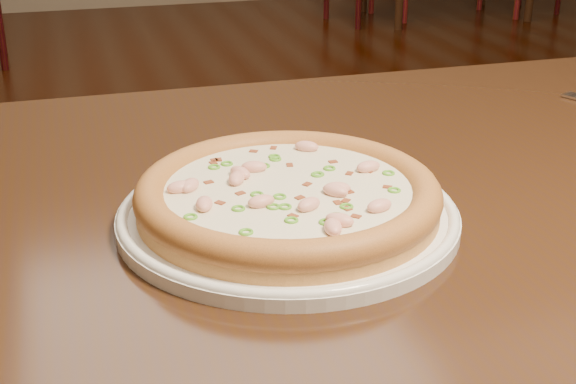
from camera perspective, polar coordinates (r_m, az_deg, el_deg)
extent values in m
cube|color=black|center=(0.81, 7.19, -0.92)|extent=(1.20, 0.80, 0.04)
cylinder|color=white|center=(0.72, 0.00, -1.75)|extent=(0.31, 0.31, 0.01)
torus|color=white|center=(0.72, 0.00, -1.32)|extent=(0.30, 0.30, 0.01)
cylinder|color=tan|center=(0.71, 0.00, -0.66)|extent=(0.27, 0.27, 0.02)
torus|color=#C4742F|center=(0.71, 0.00, 0.00)|extent=(0.27, 0.27, 0.03)
cylinder|color=#E5ECC9|center=(0.71, 0.00, 0.19)|extent=(0.22, 0.22, 0.00)
ellipsoid|color=#F2B29E|center=(0.73, -3.43, 1.38)|extent=(0.02, 0.03, 0.01)
ellipsoid|color=#F2B29E|center=(0.69, 3.38, 0.10)|extent=(0.03, 0.03, 0.01)
ellipsoid|color=#F2B29E|center=(0.71, -6.99, 0.48)|extent=(0.03, 0.03, 0.01)
ellipsoid|color=#F2B29E|center=(0.70, 3.50, 0.27)|extent=(0.03, 0.02, 0.01)
ellipsoid|color=#F2B29E|center=(0.74, 5.72, 1.79)|extent=(0.03, 0.02, 0.01)
ellipsoid|color=#F2B29E|center=(0.67, 6.51, -0.98)|extent=(0.03, 0.02, 0.01)
ellipsoid|color=#F2B29E|center=(0.66, 1.48, -0.89)|extent=(0.03, 0.02, 0.01)
ellipsoid|color=#F2B29E|center=(0.63, 3.21, -2.52)|extent=(0.02, 0.03, 0.01)
ellipsoid|color=#F2B29E|center=(0.74, -2.44, 1.80)|extent=(0.03, 0.02, 0.01)
ellipsoid|color=#F2B29E|center=(0.64, 3.69, -2.00)|extent=(0.03, 0.03, 0.01)
ellipsoid|color=#F2B29E|center=(0.67, -5.98, -0.85)|extent=(0.02, 0.03, 0.01)
ellipsoid|color=#F2B29E|center=(0.79, 1.33, 3.26)|extent=(0.03, 0.02, 0.01)
ellipsoid|color=#F2B29E|center=(0.72, -3.68, 0.97)|extent=(0.02, 0.03, 0.01)
ellipsoid|color=#F2B29E|center=(0.67, -1.92, -0.68)|extent=(0.03, 0.02, 0.01)
ellipsoid|color=#F2B29E|center=(0.70, -7.69, 0.35)|extent=(0.03, 0.02, 0.01)
cube|color=maroon|center=(0.68, 4.12, -0.69)|extent=(0.01, 0.01, 0.00)
cube|color=maroon|center=(0.69, -3.41, -0.15)|extent=(0.01, 0.01, 0.00)
cube|color=maroon|center=(0.74, 5.76, 1.42)|extent=(0.01, 0.01, 0.00)
cube|color=maroon|center=(0.75, 0.12, 1.87)|extent=(0.01, 0.01, 0.00)
cube|color=maroon|center=(0.72, -5.66, 0.64)|extent=(0.01, 0.01, 0.00)
cube|color=maroon|center=(0.74, 4.38, 1.26)|extent=(0.01, 0.01, 0.00)
cube|color=maroon|center=(0.65, 4.86, -1.81)|extent=(0.01, 0.01, 0.00)
cube|color=maroon|center=(0.79, -2.47, 2.86)|extent=(0.01, 0.01, 0.00)
cube|color=maroon|center=(0.76, 3.22, 2.10)|extent=(0.01, 0.01, 0.00)
cube|color=maroon|center=(0.70, 4.38, -0.03)|extent=(0.01, 0.01, 0.00)
cube|color=maroon|center=(0.68, 0.84, -0.47)|extent=(0.01, 0.01, 0.00)
cube|color=maroon|center=(0.68, 3.55, -0.82)|extent=(0.01, 0.01, 0.00)
cube|color=maroon|center=(0.68, -4.85, -0.84)|extent=(0.01, 0.01, 0.00)
cube|color=maroon|center=(0.80, -1.05, 3.10)|extent=(0.01, 0.01, 0.00)
cube|color=maroon|center=(0.77, -5.25, 2.20)|extent=(0.01, 0.01, 0.00)
cube|color=maroon|center=(0.77, -4.96, 2.24)|extent=(0.01, 0.01, 0.00)
cube|color=maroon|center=(0.67, 4.21, -1.26)|extent=(0.01, 0.01, 0.00)
cube|color=maroon|center=(0.76, -5.34, 2.01)|extent=(0.01, 0.01, 0.00)
cube|color=maroon|center=(0.65, 0.36, -1.78)|extent=(0.01, 0.01, 0.00)
cube|color=maroon|center=(0.71, 7.08, 0.29)|extent=(0.01, 0.01, 0.00)
cube|color=maroon|center=(0.71, 1.37, 0.49)|extent=(0.01, 0.01, 0.00)
torus|color=#54A725|center=(0.77, -0.98, 2.52)|extent=(0.01, 0.01, 0.00)
torus|color=#54A725|center=(0.73, 2.08, 1.23)|extent=(0.01, 0.01, 0.00)
torus|color=#54A725|center=(0.70, 7.56, 0.12)|extent=(0.02, 0.02, 0.00)
torus|color=#54A725|center=(0.75, -1.73, 1.86)|extent=(0.02, 0.02, 0.00)
torus|color=#54A725|center=(0.74, 7.16, 1.33)|extent=(0.02, 0.02, 0.00)
torus|color=#54A725|center=(0.69, -0.60, -0.34)|extent=(0.02, 0.02, 0.00)
torus|color=#54A725|center=(0.77, -0.91, 2.35)|extent=(0.02, 0.02, 0.00)
torus|color=#54A725|center=(0.69, -2.23, -0.18)|extent=(0.02, 0.02, 0.00)
torus|color=#54A725|center=(0.75, 2.96, 1.68)|extent=(0.02, 0.02, 0.00)
torus|color=#54A725|center=(0.76, -4.37, 2.01)|extent=(0.02, 0.02, 0.00)
torus|color=#54A725|center=(0.67, -1.05, -1.06)|extent=(0.02, 0.02, 0.00)
torus|color=#54A725|center=(0.64, 2.71, -2.16)|extent=(0.02, 0.02, 0.00)
torus|color=#54A725|center=(0.63, -3.00, -2.87)|extent=(0.01, 0.01, 0.00)
torus|color=#54A725|center=(0.67, -0.22, -1.07)|extent=(0.02, 0.02, 0.00)
torus|color=#54A725|center=(0.73, 2.16, 1.26)|extent=(0.01, 0.01, 0.00)
torus|color=#54A725|center=(0.67, 4.18, -1.04)|extent=(0.02, 0.02, 0.00)
torus|color=#54A725|center=(0.66, -3.55, -1.19)|extent=(0.01, 0.01, 0.00)
torus|color=#54A725|center=(0.75, -5.28, 1.77)|extent=(0.02, 0.02, 0.00)
torus|color=#54A725|center=(0.65, 3.46, -1.72)|extent=(0.02, 0.02, 0.00)
torus|color=#54A725|center=(0.64, 0.24, -2.03)|extent=(0.01, 0.01, 0.00)
torus|color=#54A725|center=(0.65, -6.95, -1.77)|extent=(0.01, 0.01, 0.00)
cylinder|color=#5E0C1B|center=(4.30, -19.82, 10.82)|extent=(0.04, 0.04, 0.41)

